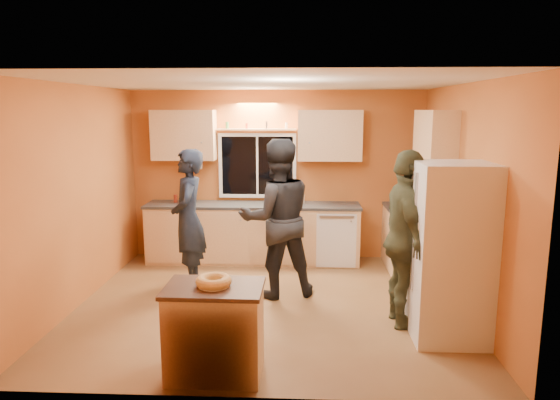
# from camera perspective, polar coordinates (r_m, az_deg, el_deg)

# --- Properties ---
(ground) EXTENTS (4.50, 4.50, 0.00)m
(ground) POSITION_cam_1_polar(r_m,az_deg,el_deg) (6.14, -1.36, -11.74)
(ground) COLOR brown
(ground) RESTS_ON ground
(room_shell) EXTENTS (4.54, 4.04, 2.61)m
(room_shell) POSITION_cam_1_polar(r_m,az_deg,el_deg) (6.14, -0.04, 3.86)
(room_shell) COLOR #C37132
(room_shell) RESTS_ON ground
(back_counter) EXTENTS (4.23, 0.62, 0.90)m
(back_counter) POSITION_cam_1_polar(r_m,az_deg,el_deg) (7.62, -0.38, -3.79)
(back_counter) COLOR tan
(back_counter) RESTS_ON ground
(right_counter) EXTENTS (0.62, 1.84, 0.90)m
(right_counter) POSITION_cam_1_polar(r_m,az_deg,el_deg) (6.64, 16.09, -6.35)
(right_counter) COLOR tan
(right_counter) RESTS_ON ground
(refrigerator) EXTENTS (0.72, 0.70, 1.80)m
(refrigerator) POSITION_cam_1_polar(r_m,az_deg,el_deg) (5.29, 18.92, -5.68)
(refrigerator) COLOR silver
(refrigerator) RESTS_ON ground
(island) EXTENTS (0.85, 0.58, 0.82)m
(island) POSITION_cam_1_polar(r_m,az_deg,el_deg) (4.52, -7.45, -14.51)
(island) COLOR tan
(island) RESTS_ON ground
(bundt_pastry) EXTENTS (0.31, 0.31, 0.09)m
(bundt_pastry) POSITION_cam_1_polar(r_m,az_deg,el_deg) (4.36, -7.59, -9.17)
(bundt_pastry) COLOR tan
(bundt_pastry) RESTS_ON island
(person_left) EXTENTS (0.51, 0.71, 1.81)m
(person_left) POSITION_cam_1_polar(r_m,az_deg,el_deg) (6.58, -10.42, -2.16)
(person_left) COLOR black
(person_left) RESTS_ON ground
(person_center) EXTENTS (1.13, 0.98, 1.96)m
(person_center) POSITION_cam_1_polar(r_m,az_deg,el_deg) (6.16, -0.34, -2.13)
(person_center) COLOR black
(person_center) RESTS_ON ground
(person_right) EXTENTS (0.51, 1.13, 1.90)m
(person_right) POSITION_cam_1_polar(r_m,az_deg,el_deg) (5.45, 14.17, -4.40)
(person_right) COLOR #363B25
(person_right) RESTS_ON ground
(mixing_bowl) EXTENTS (0.37, 0.37, 0.09)m
(mixing_bowl) POSITION_cam_1_polar(r_m,az_deg,el_deg) (7.50, 0.64, -0.15)
(mixing_bowl) COLOR black
(mixing_bowl) RESTS_ON back_counter
(utensil_crock) EXTENTS (0.14, 0.14, 0.17)m
(utensil_crock) POSITION_cam_1_polar(r_m,az_deg,el_deg) (7.70, -10.63, 0.24)
(utensil_crock) COLOR beige
(utensil_crock) RESTS_ON back_counter
(potted_plant) EXTENTS (0.33, 0.31, 0.29)m
(potted_plant) POSITION_cam_1_polar(r_m,az_deg,el_deg) (6.46, 16.63, -1.39)
(potted_plant) COLOR gray
(potted_plant) RESTS_ON right_counter
(red_box) EXTENTS (0.17, 0.13, 0.07)m
(red_box) POSITION_cam_1_polar(r_m,az_deg,el_deg) (7.27, 14.65, -0.90)
(red_box) COLOR maroon
(red_box) RESTS_ON right_counter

